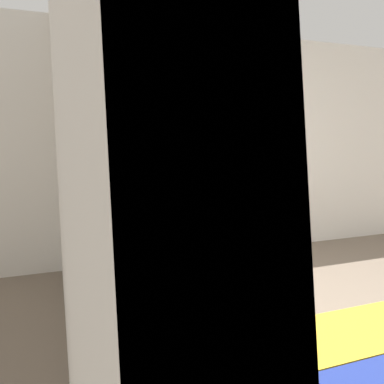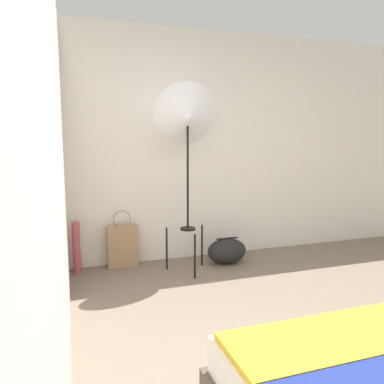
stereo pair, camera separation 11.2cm
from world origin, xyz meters
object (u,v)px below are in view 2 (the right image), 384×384
at_px(paper_roll, 77,248).
at_px(duffel_bag, 227,251).
at_px(photo_umbrella, 188,118).
at_px(tote_bag, 123,245).

bearing_deg(paper_roll, duffel_bag, -7.41).
height_order(photo_umbrella, paper_roll, photo_umbrella).
relative_size(photo_umbrella, duffel_bag, 4.34).
distance_m(tote_bag, duffel_bag, 1.16).
relative_size(tote_bag, paper_roll, 1.15).
height_order(tote_bag, duffel_bag, tote_bag).
xyz_separation_m(tote_bag, duffel_bag, (1.13, -0.26, -0.09)).
relative_size(photo_umbrella, paper_roll, 3.59).
relative_size(photo_umbrella, tote_bag, 3.12).
height_order(photo_umbrella, tote_bag, photo_umbrella).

